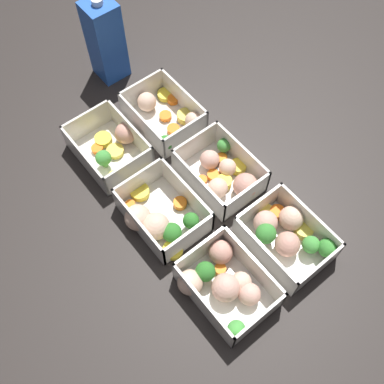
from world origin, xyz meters
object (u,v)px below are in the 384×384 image
object	(u,v)px
container_near_right	(223,283)
juice_carton	(105,41)
container_far_left	(166,115)
container_near_left	(114,148)
container_far_center	(224,174)
container_near_center	(158,218)
container_far_right	(286,234)

from	to	relation	value
container_near_right	juice_carton	distance (m)	0.59
container_far_left	container_near_left	bearing A→B (deg)	-89.27
container_near_left	container_far_center	distance (m)	0.24
container_near_right	juice_carton	size ratio (longest dim) A/B	0.83
container_near_center	juice_carton	distance (m)	0.43
container_far_right	container_near_left	bearing A→B (deg)	-158.92
container_near_left	container_far_right	distance (m)	0.39
container_near_right	container_far_right	size ratio (longest dim) A/B	1.02
container_far_left	container_far_right	xyz separation A→B (m)	(0.37, 0.00, 0.00)
container_near_center	juice_carton	xyz separation A→B (m)	(-0.39, 0.15, 0.07)
container_near_center	container_far_center	xyz separation A→B (m)	(0.00, 0.16, -0.00)
container_far_left	container_far_right	distance (m)	0.37
juice_carton	container_far_center	bearing A→B (deg)	1.74
container_near_right	container_far_left	size ratio (longest dim) A/B	1.03
container_far_center	container_far_right	bearing A→B (deg)	0.78
container_near_left	container_far_center	size ratio (longest dim) A/B	1.04
container_far_left	container_far_right	size ratio (longest dim) A/B	0.99
juice_carton	container_near_right	bearing A→B (deg)	-13.71
container_far_center	container_far_right	distance (m)	0.17
container_near_center	juice_carton	bearing A→B (deg)	158.82
container_far_center	juice_carton	distance (m)	0.40
container_near_center	container_far_right	size ratio (longest dim) A/B	1.12
container_near_center	juice_carton	size ratio (longest dim) A/B	0.92
container_near_right	juice_carton	xyz separation A→B (m)	(-0.57, 0.14, 0.07)
container_near_right	container_far_left	distance (m)	0.39
container_far_left	juice_carton	distance (m)	0.21
container_far_left	container_near_right	bearing A→B (deg)	-22.18
container_near_right	container_far_center	xyz separation A→B (m)	(-0.17, 0.15, -0.00)
container_far_center	container_near_right	bearing A→B (deg)	-41.22
container_near_center	container_far_left	size ratio (longest dim) A/B	1.14
container_near_center	container_far_center	world-z (taller)	same
container_far_right	container_far_left	bearing A→B (deg)	-179.50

